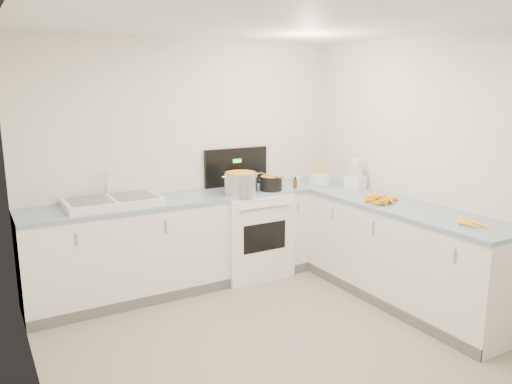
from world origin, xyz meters
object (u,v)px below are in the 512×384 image
mixing_bowl (320,177)px  food_processor (356,176)px  stove (249,231)px  steel_pot (241,184)px  black_pot (271,184)px  spice_jar (298,183)px  extract_bottle (295,184)px  sink (112,201)px

mixing_bowl → food_processor: 0.47m
stove → steel_pot: bearing=-139.4°
steel_pot → black_pot: 0.37m
spice_jar → stove: bearing=161.2°
stove → steel_pot: 0.62m
steel_pot → food_processor: size_ratio=1.05×
stove → extract_bottle: 0.73m
stove → steel_pot: (-0.18, -0.16, 0.57)m
stove → mixing_bowl: stove is taller
stove → sink: bearing=179.4°
stove → sink: 1.54m
steel_pot → spice_jar: (0.70, -0.02, -0.05)m
mixing_bowl → stove: bearing=176.6°
stove → sink: (-1.45, 0.02, 0.50)m
steel_pot → mixing_bowl: bearing=5.2°
black_pot → stove: bearing=143.2°
black_pot → food_processor: (0.86, -0.36, 0.07)m
extract_bottle → food_processor: size_ratio=0.32×
black_pot → extract_bottle: 0.29m
steel_pot → spice_jar: bearing=-1.7°
sink → spice_jar: sink is taller
spice_jar → food_processor: bearing=-31.4°
steel_pot → spice_jar: steel_pot is taller
black_pot → spice_jar: size_ratio=2.38×
stove → spice_jar: size_ratio=13.60×
sink → spice_jar: bearing=-5.6°
sink → food_processor: (2.50, -0.52, 0.10)m
steel_pot → food_processor: (1.23, -0.35, 0.03)m
extract_bottle → black_pot: bearing=172.0°
stove → steel_pot: stove is taller
food_processor → mixing_bowl: bearing=107.0°
sink → mixing_bowl: (2.36, -0.07, 0.02)m
mixing_bowl → food_processor: food_processor is taller
sink → food_processor: bearing=-11.7°
sink → black_pot: 1.65m
sink → extract_bottle: size_ratio=8.33×
mixing_bowl → spice_jar: (-0.40, -0.12, -0.01)m
sink → steel_pot: sink is taller
mixing_bowl → extract_bottle: (-0.44, -0.13, -0.01)m
sink → extract_bottle: (1.92, -0.20, 0.01)m
black_pot → extract_bottle: bearing=-8.0°
stove → spice_jar: 0.75m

